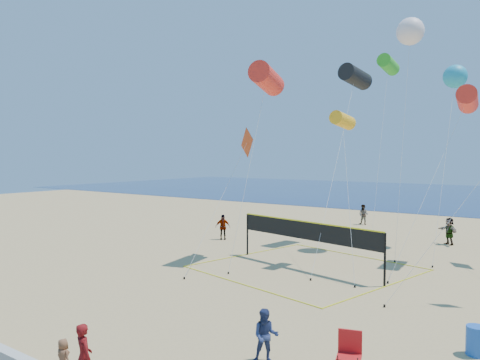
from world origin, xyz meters
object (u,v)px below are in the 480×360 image
Objects in this scene: trash_barrel at (476,341)px; volleyball_net at (307,236)px; woman at (84,357)px; camp_chair at (349,350)px.

volleyball_net reaches higher than trash_barrel.
trash_barrel is (7.32, 7.66, -0.40)m from woman.
woman reaches higher than camp_chair.
woman is at bearing -72.06° from volleyball_net.
volleyball_net reaches higher than woman.
camp_chair is 4.04m from trash_barrel.
camp_chair is 11.38m from volleyball_net.
woman is at bearing -133.69° from trash_barrel.
woman is 14.05m from volleyball_net.
trash_barrel is at bearing -23.58° from volleyball_net.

